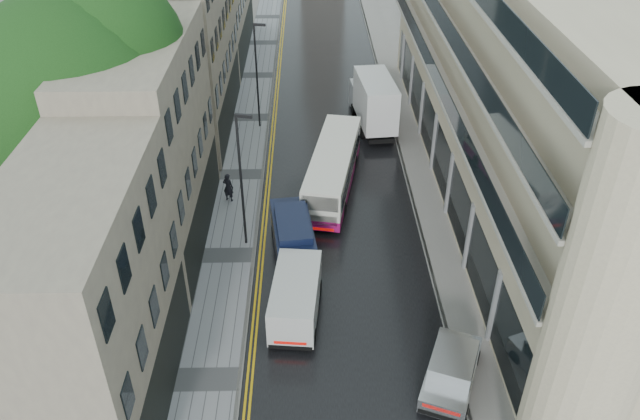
{
  "coord_description": "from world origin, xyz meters",
  "views": [
    {
      "loc": [
        -1.57,
        -6.64,
        20.34
      ],
      "look_at": [
        -1.09,
        18.0,
        3.72
      ],
      "focal_mm": 35.0,
      "sensor_mm": 36.0,
      "label": 1
    }
  ],
  "objects_px": {
    "navy_van": "(278,257)",
    "lamp_post_far": "(257,77)",
    "silver_hatchback": "(423,391)",
    "tree_far": "(145,51)",
    "pedestrian": "(228,187)",
    "white_van": "(270,322)",
    "cream_bus": "(308,192)",
    "tree_near": "(78,132)",
    "lamp_post_near": "(241,183)",
    "white_lorry": "(363,112)"
  },
  "relations": [
    {
      "from": "tree_near",
      "to": "tree_far",
      "type": "xyz_separation_m",
      "value": [
        0.3,
        13.0,
        -0.72
      ]
    },
    {
      "from": "tree_near",
      "to": "tree_far",
      "type": "height_order",
      "value": "tree_near"
    },
    {
      "from": "tree_far",
      "to": "white_van",
      "type": "relative_size",
      "value": 2.63
    },
    {
      "from": "tree_near",
      "to": "pedestrian",
      "type": "height_order",
      "value": "tree_near"
    },
    {
      "from": "tree_near",
      "to": "white_van",
      "type": "bearing_deg",
      "value": -36.73
    },
    {
      "from": "tree_far",
      "to": "white_lorry",
      "type": "relative_size",
      "value": 1.67
    },
    {
      "from": "tree_near",
      "to": "white_van",
      "type": "relative_size",
      "value": 2.94
    },
    {
      "from": "cream_bus",
      "to": "white_lorry",
      "type": "xyz_separation_m",
      "value": [
        3.83,
        9.19,
        0.63
      ]
    },
    {
      "from": "pedestrian",
      "to": "navy_van",
      "type": "bearing_deg",
      "value": 137.52
    },
    {
      "from": "white_lorry",
      "to": "silver_hatchback",
      "type": "distance_m",
      "value": 23.02
    },
    {
      "from": "cream_bus",
      "to": "lamp_post_near",
      "type": "relative_size",
      "value": 1.29
    },
    {
      "from": "cream_bus",
      "to": "tree_far",
      "type": "bearing_deg",
      "value": 148.06
    },
    {
      "from": "lamp_post_far",
      "to": "white_van",
      "type": "bearing_deg",
      "value": -74.95
    },
    {
      "from": "silver_hatchback",
      "to": "navy_van",
      "type": "distance_m",
      "value": 9.95
    },
    {
      "from": "tree_far",
      "to": "pedestrian",
      "type": "relative_size",
      "value": 6.94
    },
    {
      "from": "white_van",
      "to": "lamp_post_far",
      "type": "height_order",
      "value": "lamp_post_far"
    },
    {
      "from": "white_lorry",
      "to": "navy_van",
      "type": "relative_size",
      "value": 1.53
    },
    {
      "from": "cream_bus",
      "to": "white_lorry",
      "type": "relative_size",
      "value": 1.31
    },
    {
      "from": "cream_bus",
      "to": "white_van",
      "type": "height_order",
      "value": "cream_bus"
    },
    {
      "from": "tree_far",
      "to": "white_van",
      "type": "xyz_separation_m",
      "value": [
        8.85,
        -19.83,
        -5.14
      ]
    },
    {
      "from": "tree_far",
      "to": "white_van",
      "type": "height_order",
      "value": "tree_far"
    },
    {
      "from": "navy_van",
      "to": "white_van",
      "type": "bearing_deg",
      "value": -99.59
    },
    {
      "from": "white_van",
      "to": "lamp_post_far",
      "type": "bearing_deg",
      "value": 100.32
    },
    {
      "from": "navy_van",
      "to": "cream_bus",
      "type": "bearing_deg",
      "value": 68.52
    },
    {
      "from": "tree_far",
      "to": "lamp_post_far",
      "type": "xyz_separation_m",
      "value": [
        7.06,
        1.35,
        -2.38
      ]
    },
    {
      "from": "tree_near",
      "to": "lamp_post_far",
      "type": "relative_size",
      "value": 1.86
    },
    {
      "from": "tree_far",
      "to": "silver_hatchback",
      "type": "height_order",
      "value": "tree_far"
    },
    {
      "from": "tree_near",
      "to": "cream_bus",
      "type": "relative_size",
      "value": 1.43
    },
    {
      "from": "tree_near",
      "to": "white_lorry",
      "type": "height_order",
      "value": "tree_near"
    },
    {
      "from": "silver_hatchback",
      "to": "tree_near",
      "type": "bearing_deg",
      "value": 167.39
    },
    {
      "from": "silver_hatchback",
      "to": "cream_bus",
      "type": "bearing_deg",
      "value": 129.53
    },
    {
      "from": "cream_bus",
      "to": "white_van",
      "type": "distance_m",
      "value": 10.33
    },
    {
      "from": "pedestrian",
      "to": "white_lorry",
      "type": "bearing_deg",
      "value": -113.86
    },
    {
      "from": "silver_hatchback",
      "to": "navy_van",
      "type": "height_order",
      "value": "navy_van"
    },
    {
      "from": "navy_van",
      "to": "lamp_post_far",
      "type": "height_order",
      "value": "lamp_post_far"
    },
    {
      "from": "tree_far",
      "to": "cream_bus",
      "type": "xyz_separation_m",
      "value": [
        10.56,
        -9.65,
        -4.88
      ]
    },
    {
      "from": "navy_van",
      "to": "lamp_post_near",
      "type": "xyz_separation_m",
      "value": [
        -1.87,
        2.76,
        2.64
      ]
    },
    {
      "from": "tree_near",
      "to": "silver_hatchback",
      "type": "xyz_separation_m",
      "value": [
        15.29,
        -10.44,
        -6.14
      ]
    },
    {
      "from": "tree_near",
      "to": "white_van",
      "type": "distance_m",
      "value": 12.84
    },
    {
      "from": "tree_far",
      "to": "silver_hatchback",
      "type": "relative_size",
      "value": 2.97
    },
    {
      "from": "navy_van",
      "to": "lamp_post_far",
      "type": "xyz_separation_m",
      "value": [
        -1.99,
        16.82,
        2.59
      ]
    },
    {
      "from": "pedestrian",
      "to": "lamp_post_far",
      "type": "bearing_deg",
      "value": -74.19
    },
    {
      "from": "lamp_post_far",
      "to": "tree_near",
      "type": "bearing_deg",
      "value": -106.95
    },
    {
      "from": "navy_van",
      "to": "pedestrian",
      "type": "height_order",
      "value": "navy_van"
    },
    {
      "from": "silver_hatchback",
      "to": "lamp_post_far",
      "type": "bearing_deg",
      "value": 129.44
    },
    {
      "from": "white_van",
      "to": "lamp_post_far",
      "type": "distance_m",
      "value": 21.44
    },
    {
      "from": "tree_far",
      "to": "silver_hatchback",
      "type": "bearing_deg",
      "value": -57.39
    },
    {
      "from": "navy_van",
      "to": "lamp_post_far",
      "type": "bearing_deg",
      "value": 89.76
    },
    {
      "from": "white_lorry",
      "to": "white_van",
      "type": "bearing_deg",
      "value": -111.85
    },
    {
      "from": "lamp_post_near",
      "to": "lamp_post_far",
      "type": "distance_m",
      "value": 14.06
    }
  ]
}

